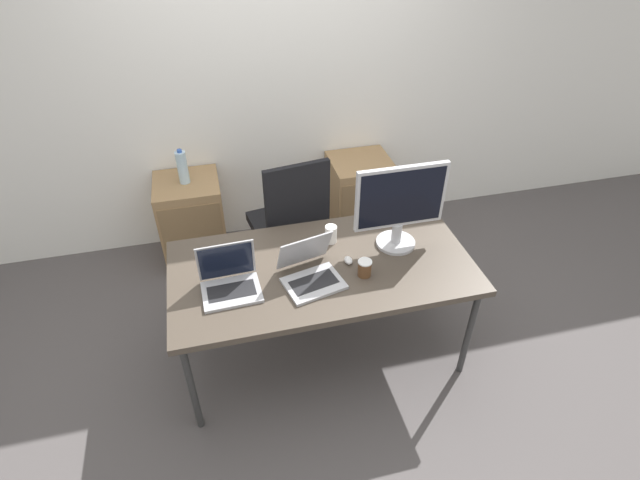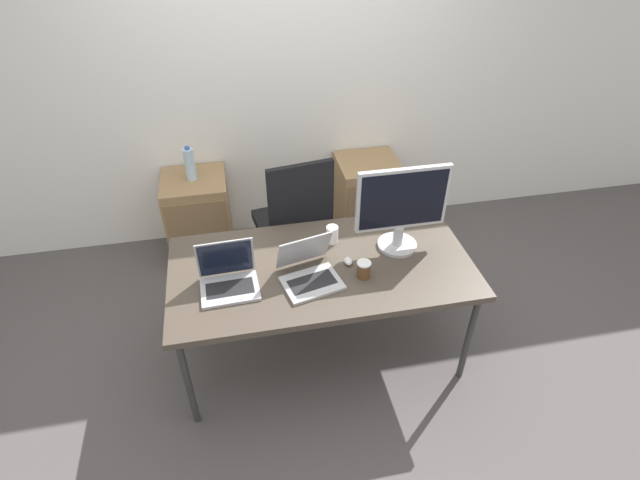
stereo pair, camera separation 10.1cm
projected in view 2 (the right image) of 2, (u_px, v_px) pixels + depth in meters
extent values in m
plane|color=#514C4C|center=(321.00, 348.00, 3.32)|extent=(14.00, 14.00, 0.00)
cube|color=white|center=(282.00, 78.00, 3.68)|extent=(10.00, 0.05, 2.60)
cube|color=#473D33|center=(321.00, 268.00, 2.89)|extent=(1.74, 0.88, 0.04)
cylinder|color=#333333|center=(188.00, 383.00, 2.69)|extent=(0.04, 0.04, 0.69)
cylinder|color=#333333|center=(469.00, 338.00, 2.94)|extent=(0.04, 0.04, 0.69)
cylinder|color=#333333|center=(189.00, 289.00, 3.28)|extent=(0.04, 0.04, 0.69)
cylinder|color=#333333|center=(423.00, 258.00, 3.53)|extent=(0.04, 0.04, 0.69)
cylinder|color=#232326|center=(293.00, 270.00, 3.92)|extent=(0.56, 0.56, 0.04)
cylinder|color=gray|center=(292.00, 247.00, 3.79)|extent=(0.05, 0.05, 0.41)
cube|color=black|center=(291.00, 225.00, 3.66)|extent=(0.55, 0.55, 0.07)
cube|color=black|center=(301.00, 205.00, 3.26)|extent=(0.44, 0.11, 0.60)
cube|color=#99754C|center=(199.00, 217.00, 3.94)|extent=(0.48, 0.47, 0.68)
cube|color=olive|center=(199.00, 234.00, 3.75)|extent=(0.44, 0.01, 0.55)
cube|color=#99754C|center=(366.00, 198.00, 4.15)|extent=(0.48, 0.47, 0.68)
cube|color=olive|center=(374.00, 214.00, 3.97)|extent=(0.44, 0.01, 0.55)
cylinder|color=silver|center=(190.00, 164.00, 3.65)|extent=(0.08, 0.08, 0.25)
cylinder|color=#3359B2|center=(187.00, 148.00, 3.57)|extent=(0.03, 0.03, 0.02)
cube|color=#ADADB2|center=(312.00, 283.00, 2.74)|extent=(0.36, 0.30, 0.02)
cube|color=black|center=(312.00, 282.00, 2.73)|extent=(0.28, 0.18, 0.00)
cube|color=#ADADB2|center=(304.00, 250.00, 2.78)|extent=(0.33, 0.16, 0.22)
cube|color=black|center=(304.00, 250.00, 2.78)|extent=(0.30, 0.14, 0.20)
cube|color=#ADADB2|center=(230.00, 289.00, 2.70)|extent=(0.32, 0.25, 0.02)
cube|color=black|center=(230.00, 288.00, 2.69)|extent=(0.26, 0.14, 0.00)
cube|color=#ADADB2|center=(225.00, 257.00, 2.72)|extent=(0.31, 0.04, 0.23)
cube|color=black|center=(225.00, 258.00, 2.71)|extent=(0.29, 0.03, 0.21)
cylinder|color=#B7B7BC|center=(397.00, 245.00, 3.01)|extent=(0.24, 0.24, 0.02)
cylinder|color=#B7B7BC|center=(398.00, 235.00, 2.97)|extent=(0.06, 0.06, 0.13)
cube|color=#B7B7BC|center=(403.00, 199.00, 2.81)|extent=(0.54, 0.03, 0.39)
cube|color=black|center=(403.00, 200.00, 2.80)|extent=(0.50, 0.00, 0.35)
ellipsoid|color=silver|center=(348.00, 261.00, 2.88)|extent=(0.05, 0.07, 0.03)
cylinder|color=white|center=(332.00, 234.00, 3.02)|extent=(0.07, 0.07, 0.11)
cylinder|color=brown|center=(364.00, 270.00, 2.77)|extent=(0.07, 0.07, 0.09)
cylinder|color=white|center=(364.00, 263.00, 2.74)|extent=(0.08, 0.08, 0.01)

